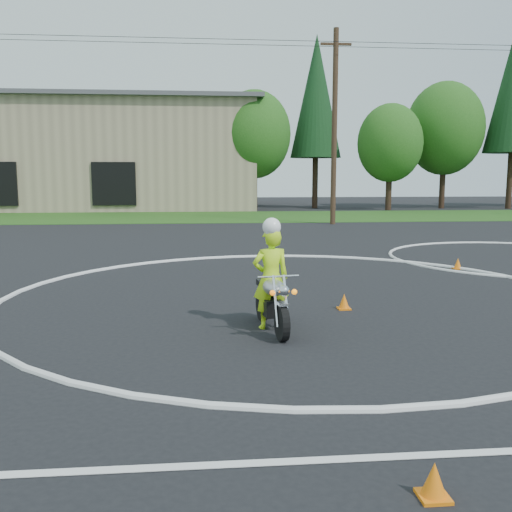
{
  "coord_description": "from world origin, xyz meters",
  "views": [
    {
      "loc": [
        -1.89,
        -8.73,
        2.53
      ],
      "look_at": [
        -0.94,
        1.42,
        1.1
      ],
      "focal_mm": 40.0,
      "sensor_mm": 36.0,
      "label": 1
    }
  ],
  "objects": [
    {
      "name": "primary_motorcycle",
      "position": [
        -0.77,
        0.39,
        0.49
      ],
      "size": [
        0.67,
        1.91,
        1.0
      ],
      "rotation": [
        0.0,
        0.0,
        0.13
      ],
      "color": "black",
      "rests_on": "ground"
    },
    {
      "name": "rider_primary_grp",
      "position": [
        -0.77,
        0.52,
        0.9
      ],
      "size": [
        0.66,
        0.48,
        1.86
      ],
      "rotation": [
        0.0,
        0.0,
        0.13
      ],
      "color": "#C7FF1A",
      "rests_on": "ground"
    },
    {
      "name": "ground",
      "position": [
        0.0,
        0.0,
        0.0
      ],
      "size": [
        120.0,
        120.0,
        0.0
      ],
      "primitive_type": "plane",
      "color": "black",
      "rests_on": "ground"
    },
    {
      "name": "treeline",
      "position": [
        14.78,
        34.61,
        6.62
      ],
      "size": [
        38.2,
        8.1,
        14.52
      ],
      "color": "#382619",
      "rests_on": "ground"
    },
    {
      "name": "traffic_cones",
      "position": [
        4.03,
        2.48,
        0.14
      ],
      "size": [
        19.32,
        14.87,
        0.3
      ],
      "color": "orange",
      "rests_on": "ground"
    },
    {
      "name": "utility_poles",
      "position": [
        5.0,
        21.0,
        5.2
      ],
      "size": [
        41.6,
        1.12,
        10.0
      ],
      "color": "#473321",
      "rests_on": "ground"
    },
    {
      "name": "warehouse",
      "position": [
        -18.0,
        39.99,
        4.16
      ],
      "size": [
        41.0,
        17.0,
        8.3
      ],
      "color": "tan",
      "rests_on": "ground"
    },
    {
      "name": "course_markings",
      "position": [
        2.17,
        4.35,
        0.01
      ],
      "size": [
        19.05,
        19.05,
        0.12
      ],
      "color": "silver",
      "rests_on": "ground"
    },
    {
      "name": "grass_strip",
      "position": [
        0.0,
        27.0,
        0.01
      ],
      "size": [
        120.0,
        10.0,
        0.02
      ],
      "primitive_type": "cube",
      "color": "#1E4714",
      "rests_on": "ground"
    }
  ]
}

